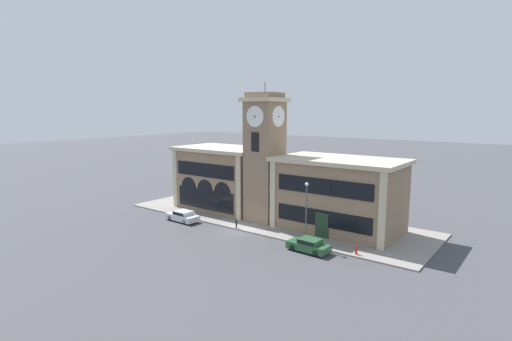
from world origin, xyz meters
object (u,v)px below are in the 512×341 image
object	(u,v)px
parked_car_mid	(309,245)
parked_car_near	(183,216)
bollard	(236,223)
fire_hydrant	(356,250)
street_lamp	(306,204)

from	to	relation	value
parked_car_mid	parked_car_near	bearing A→B (deg)	2.30
bollard	parked_car_near	bearing A→B (deg)	-168.92
fire_hydrant	street_lamp	bearing A→B (deg)	-178.36
parked_car_mid	street_lamp	distance (m)	4.04
parked_car_mid	fire_hydrant	world-z (taller)	parked_car_mid
parked_car_near	parked_car_mid	distance (m)	17.58
parked_car_near	bollard	distance (m)	7.45
parked_car_near	fire_hydrant	world-z (taller)	parked_car_near
street_lamp	bollard	xyz separation A→B (m)	(-9.01, -0.14, -3.52)
parked_car_mid	street_lamp	size ratio (longest dim) A/B	0.67
parked_car_near	parked_car_mid	world-z (taller)	parked_car_mid
fire_hydrant	bollard	bearing A→B (deg)	-178.82
parked_car_near	street_lamp	distance (m)	16.77
street_lamp	bollard	world-z (taller)	street_lamp
parked_car_near	parked_car_mid	size ratio (longest dim) A/B	1.07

